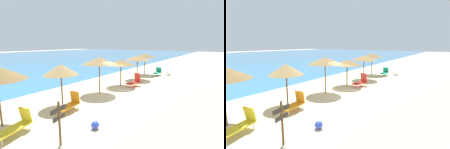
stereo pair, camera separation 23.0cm
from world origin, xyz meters
The scene contains 13 objects.
ground_plane centered at (0.00, 0.00, 0.00)m, with size 160.00×160.00×0.00m, color beige.
beach_umbrella_1 centered at (-4.25, 1.10, 2.28)m, with size 2.11×2.11×2.61m.
beach_umbrella_2 centered at (-0.76, 0.88, 2.54)m, with size 2.61×2.61×2.81m.
beach_umbrella_3 centered at (2.16, 0.74, 2.17)m, with size 2.56×2.56×2.41m.
beach_umbrella_4 centered at (5.66, 0.81, 2.32)m, with size 2.69×2.69×2.58m.
beach_umbrella_5 centered at (8.87, 1.32, 2.40)m, with size 2.62×2.62×2.64m.
lounge_chair_0 centered at (2.72, -0.37, 0.47)m, with size 1.54×0.92×1.17m.
lounge_chair_1 centered at (-4.55, 0.10, 0.43)m, with size 1.57×0.81×1.05m.
lounge_chair_2 centered at (-7.66, -0.01, 0.42)m, with size 1.72×0.98×1.03m.
lounge_chair_3 centered at (9.14, -0.25, 0.41)m, with size 1.49×0.72×0.97m.
wooden_signpost centered at (-7.13, -2.20, 1.05)m, with size 0.83×0.23×1.75m.
beach_ball centered at (-5.42, -2.49, 0.19)m, with size 0.38×0.38×0.38m, color blue.
cooler_box centered at (9.83, -1.37, 0.22)m, with size 0.49×0.42×0.44m, color white.
Camera 1 is at (-11.03, -7.21, 3.84)m, focal length 27.68 mm.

